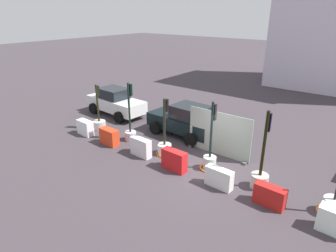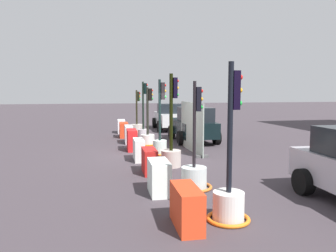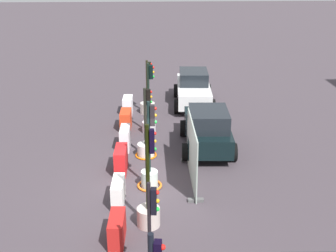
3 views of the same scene
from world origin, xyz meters
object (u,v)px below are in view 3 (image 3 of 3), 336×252
Objects in this scene: construction_barrier_5 at (117,229)px; car_white_van at (193,88)px; construction_barrier_3 at (121,160)px; construction_barrier_4 at (118,192)px; traffic_light_0 at (148,104)px; traffic_light_1 at (149,118)px; traffic_light_3 at (150,172)px; car_black_sedan at (207,129)px; construction_barrier_0 at (128,105)px; construction_barrier_1 at (126,120)px; traffic_light_4 at (149,207)px; construction_barrier_2 at (125,138)px; traffic_light_2 at (146,145)px.

construction_barrier_5 is 0.25× the size of car_white_van.
car_white_van reaches higher than construction_barrier_3.
traffic_light_0 is at bearing 173.49° from construction_barrier_4.
traffic_light_0 is 0.85× the size of traffic_light_1.
traffic_light_3 is 0.76× the size of car_black_sedan.
car_black_sedan reaches higher than construction_barrier_0.
traffic_light_1 is 0.77× the size of car_black_sedan.
traffic_light_0 is 4.98m from car_black_sedan.
construction_barrier_3 is at bearing 0.12° from construction_barrier_1.
traffic_light_4 reaches higher than construction_barrier_0.
construction_barrier_2 is at bearing 1.81° from construction_barrier_1.
car_white_van is at bearing 179.94° from car_black_sedan.
traffic_light_0 is 2.50m from traffic_light_1.
construction_barrier_1 reaches higher than construction_barrier_4.
traffic_light_2 is at bearing -21.79° from car_white_van.
construction_barrier_2 is 3.33m from car_black_sedan.
construction_barrier_0 is at bearing -179.42° from construction_barrier_5.
construction_barrier_3 is at bearing -24.39° from car_white_van.
construction_barrier_2 is at bearing -170.38° from traffic_light_4.
construction_barrier_4 is at bearing 0.34° from construction_barrier_1.
traffic_light_1 reaches higher than construction_barrier_2.
car_black_sedan reaches higher than construction_barrier_4.
construction_barrier_1 is (2.01, -0.99, -0.05)m from traffic_light_0.
traffic_light_3 is at bearing -0.12° from traffic_light_1.
traffic_light_4 is 2.87× the size of construction_barrier_5.
construction_barrier_5 is at bearing -50.64° from traffic_light_4.
car_black_sedan is at bearing 103.10° from traffic_light_2.
construction_barrier_0 is (-2.50, -1.04, -0.24)m from traffic_light_1.
construction_barrier_2 reaches higher than construction_barrier_1.
car_black_sedan is (2.35, 3.36, 0.46)m from construction_barrier_1.
car_white_van is at bearing 160.81° from construction_barrier_4.
traffic_light_1 is 2.77× the size of construction_barrier_4.
traffic_light_3 is (7.34, 0.05, 0.08)m from traffic_light_0.
traffic_light_1 is at bearing -128.87° from car_black_sedan.
traffic_light_1 is 2.87× the size of construction_barrier_1.
construction_barrier_4 is at bearing -177.63° from construction_barrier_5.
construction_barrier_1 is 0.99× the size of construction_barrier_2.
traffic_light_0 is 2.45× the size of construction_barrier_1.
construction_barrier_2 is (1.68, -0.98, -0.21)m from traffic_light_1.
traffic_light_0 is 2.42× the size of construction_barrier_5.
construction_barrier_3 is (2.02, -0.06, 0.01)m from construction_barrier_2.
traffic_light_3 reaches higher than construction_barrier_2.
traffic_light_0 is 0.84× the size of traffic_light_4.
traffic_light_1 is 1.18m from construction_barrier_1.
traffic_light_3 is 3.80m from car_black_sedan.
car_black_sedan is (1.87, 2.31, 0.22)m from traffic_light_1.
traffic_light_1 is 1.02× the size of traffic_light_3.
construction_barrier_3 is at bearing -1.67° from construction_barrier_2.
construction_barrier_3 is 4.13m from construction_barrier_5.
traffic_light_2 is at bearing 144.48° from construction_barrier_3.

